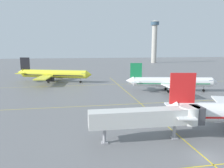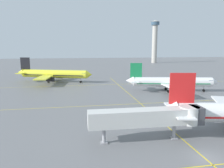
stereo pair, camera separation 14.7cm
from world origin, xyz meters
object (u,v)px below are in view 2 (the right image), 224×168
(airliner_third_row, at_px, (53,74))
(airliner_second_row, at_px, (171,82))
(jet_bridge, at_px, (154,117))
(control_tower, at_px, (155,39))

(airliner_third_row, bearing_deg, airliner_second_row, -33.67)
(airliner_second_row, bearing_deg, jet_bridge, -118.89)
(airliner_third_row, xyz_separation_m, jet_bridge, (22.65, -66.24, 0.27))
(airliner_second_row, bearing_deg, airliner_third_row, 146.33)
(airliner_third_row, distance_m, control_tower, 144.87)
(airliner_second_row, xyz_separation_m, airliner_third_row, (-43.29, 28.84, 0.32))
(airliner_second_row, relative_size, airliner_third_row, 0.94)
(jet_bridge, relative_size, control_tower, 0.45)
(airliner_third_row, relative_size, jet_bridge, 1.78)
(airliner_second_row, height_order, control_tower, control_tower)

